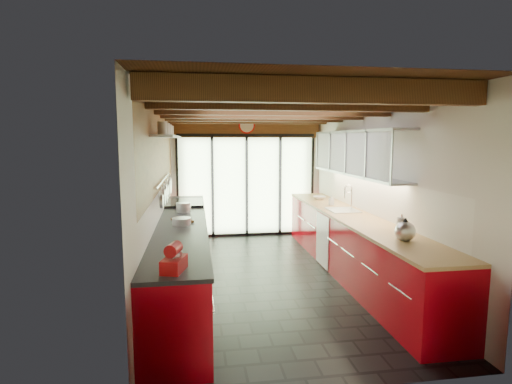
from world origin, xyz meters
The scene contains 18 objects.
ground centered at (0.00, 0.00, 0.00)m, with size 5.50×5.50×0.00m, color black.
room_shell centered at (0.00, 0.00, 1.65)m, with size 5.50×5.50×5.50m.
ceiling_beams centered at (0.00, 0.38, 2.46)m, with size 3.14×5.06×4.90m.
glass_door centered at (0.00, 2.69, 1.66)m, with size 2.95×0.10×2.90m.
left_counter centered at (-1.28, 0.00, 0.46)m, with size 0.68×5.00×0.92m.
range_stove centered at (-1.28, 1.45, 0.47)m, with size 0.66×0.90×0.97m.
right_counter centered at (1.27, 0.00, 0.46)m, with size 0.68×5.00×0.92m.
sink_assembly centered at (1.29, 0.40, 0.96)m, with size 0.45×0.52×0.43m.
upper_cabinets_right centered at (1.43, 0.30, 1.85)m, with size 0.34×3.00×3.00m.
left_wall_fixtures centered at (-1.47, 0.25, 1.80)m, with size 0.28×2.60×0.96m.
stand_mixer centered at (-1.27, -2.24, 1.02)m, with size 0.23×0.32×0.26m.
pot_large centered at (-1.27, 0.66, 0.99)m, with size 0.23×0.23×0.15m, color silver.
pot_small centered at (-1.27, -0.33, 0.97)m, with size 0.25×0.25×0.10m, color silver.
cutting_board centered at (-1.27, -0.08, 0.93)m, with size 0.24×0.33×0.03m, color brown.
kettle centered at (1.27, -1.55, 1.04)m, with size 0.29×0.31×0.27m.
paper_towel centered at (1.27, -1.47, 1.04)m, with size 0.12×0.12×0.29m.
soap_bottle centered at (1.27, 0.94, 1.01)m, with size 0.08×0.08×0.17m, color silver.
bowl centered at (1.27, 1.64, 0.95)m, with size 0.24×0.24×0.06m, color silver.
Camera 1 is at (-1.07, -5.67, 2.06)m, focal length 28.00 mm.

